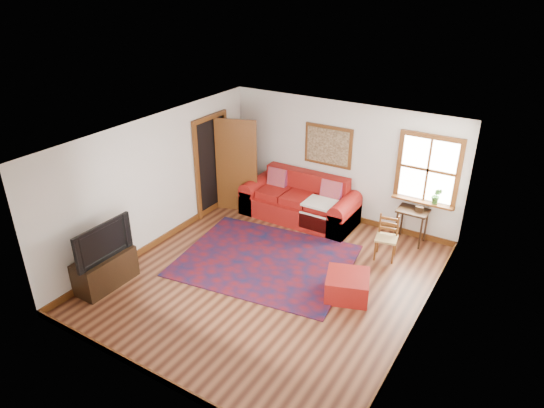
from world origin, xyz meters
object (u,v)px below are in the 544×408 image
Objects in this scene: red_leather_sofa at (300,204)px; media_cabinet at (105,270)px; red_ottoman at (347,286)px; side_table at (413,216)px; ladder_back_chair at (387,236)px.

red_leather_sofa is 4.19m from media_cabinet.
media_cabinet is (-1.58, -3.88, -0.03)m from red_leather_sofa.
red_ottoman is 2.31m from side_table.
red_leather_sofa reaches higher than red_ottoman.
red_leather_sofa is at bearing 114.51° from red_ottoman.
red_leather_sofa is 2.18m from ladder_back_chair.
side_table reaches higher than red_ottoman.
ladder_back_chair is at bearing 42.03° from media_cabinet.
red_leather_sofa is 2.85m from red_ottoman.
side_table is at bearing 62.02° from red_ottoman.
side_table is (2.32, 0.21, 0.25)m from red_leather_sofa.
ladder_back_chair is (0.11, 1.48, 0.24)m from red_ottoman.
ladder_back_chair is 0.79× the size of media_cabinet.
side_table reaches higher than media_cabinet.
side_table is 0.82m from ladder_back_chair.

